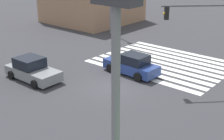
{
  "coord_description": "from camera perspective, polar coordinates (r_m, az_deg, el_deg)",
  "views": [
    {
      "loc": [
        -13.06,
        15.36,
        8.98
      ],
      "look_at": [
        0.0,
        0.0,
        1.28
      ],
      "focal_mm": 50.0,
      "sensor_mm": 36.0,
      "label": 1
    }
  ],
  "objects": [
    {
      "name": "ground_plane",
      "position": [
        22.07,
        -0.0,
        -3.09
      ],
      "size": [
        130.34,
        130.34,
        0.0
      ],
      "primitive_type": "plane",
      "color": "#333338"
    },
    {
      "name": "crosswalk_markings",
      "position": [
        27.2,
        9.24,
        1.36
      ],
      "size": [
        10.9,
        8.2,
        0.01
      ],
      "rotation": [
        0.0,
        0.0,
        1.57
      ],
      "color": "silver",
      "rests_on": "ground_plane"
    },
    {
      "name": "car_1",
      "position": [
        24.18,
        3.67,
        0.94
      ],
      "size": [
        4.52,
        2.12,
        1.64
      ],
      "rotation": [
        0.0,
        0.0,
        -0.04
      ],
      "color": "navy",
      "rests_on": "ground_plane"
    },
    {
      "name": "car_3",
      "position": [
        23.87,
        -14.37,
        0.01
      ],
      "size": [
        4.52,
        2.27,
        1.65
      ],
      "rotation": [
        0.0,
        0.0,
        3.16
      ],
      "color": "gray",
      "rests_on": "ground_plane"
    },
    {
      "name": "corner_building",
      "position": [
        43.03,
        -3.66,
        12.54
      ],
      "size": [
        10.42,
        10.42,
        5.49
      ],
      "color": "#937056",
      "rests_on": "ground_plane"
    }
  ]
}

